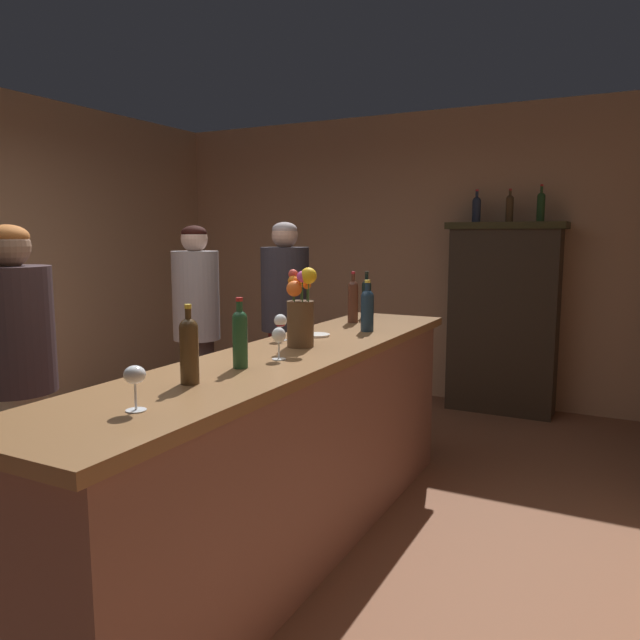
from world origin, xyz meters
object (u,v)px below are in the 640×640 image
patron_in_grey (17,377)px  patron_near_entrance (285,321)px  wine_glass_mid (280,322)px  wine_bottle_pinot (366,297)px  wine_glass_front (135,377)px  wine_glass_rear (279,337)px  display_bottle_midleft (510,207)px  wine_bottle_merlot (189,348)px  flower_arrangement (300,312)px  bar_counter (290,452)px  display_bottle_center (541,205)px  cheese_plate (317,335)px  display_cabinet (503,314)px  display_bottle_left (476,208)px  patron_redhead (197,327)px  wine_bottle_chardonnay (240,336)px  wine_bottle_rose (367,308)px  wine_bottle_syrah (353,300)px

patron_in_grey → patron_near_entrance: bearing=44.3°
wine_glass_mid → wine_bottle_pinot: bearing=87.5°
wine_glass_front → wine_glass_rear: (-0.01, 0.91, -0.01)m
wine_glass_front → display_bottle_midleft: bearing=84.5°
wine_bottle_pinot → wine_glass_mid: size_ratio=2.20×
wine_bottle_merlot → patron_near_entrance: bearing=112.1°
wine_glass_front → flower_arrangement: flower_arrangement is taller
bar_counter → wine_bottle_merlot: wine_bottle_merlot is taller
display_bottle_midleft → display_bottle_center: 0.26m
cheese_plate → display_cabinet: bearing=78.0°
bar_counter → display_bottle_left: bearing=86.6°
wine_glass_front → patron_near_entrance: size_ratio=0.09×
display_cabinet → flower_arrangement: 2.96m
patron_redhead → wine_bottle_merlot: bearing=-28.3°
wine_glass_rear → wine_glass_front: bearing=-89.2°
patron_in_grey → wine_bottle_pinot: bearing=22.5°
patron_near_entrance → patron_redhead: bearing=-77.6°
display_cabinet → flower_arrangement: bearing=-99.1°
wine_bottle_chardonnay → display_bottle_left: size_ratio=1.04×
wine_glass_mid → cheese_plate: bearing=63.8°
patron_in_grey → wine_bottle_chardonnay: bearing=-29.8°
wine_bottle_chardonnay → display_bottle_midleft: bearing=82.2°
wine_bottle_pinot → patron_in_grey: size_ratio=0.19×
wine_glass_mid → patron_near_entrance: (-0.74, 1.31, -0.20)m
display_bottle_center → wine_glass_front: bearing=-99.1°
wine_glass_mid → display_bottle_center: 3.02m
wine_bottle_rose → flower_arrangement: bearing=-99.3°
wine_glass_front → flower_arrangement: 1.24m
wine_bottle_merlot → wine_glass_mid: size_ratio=2.13×
patron_in_grey → display_bottle_center: bearing=23.0°
flower_arrangement → display_bottle_center: size_ratio=1.28×
wine_glass_mid → patron_in_grey: (-0.99, -0.86, -0.23)m
display_bottle_center → patron_in_grey: size_ratio=0.19×
wine_bottle_merlot → patron_in_grey: (-1.18, 0.12, -0.27)m
wine_glass_front → wine_bottle_merlot: bearing=102.3°
bar_counter → wine_glass_mid: 0.69m
wine_bottle_rose → cheese_plate: wine_bottle_rose is taller
display_cabinet → wine_bottle_pinot: (-0.61, -1.72, 0.29)m
wine_bottle_chardonnay → patron_redhead: bearing=134.1°
display_bottle_midleft → display_bottle_left: bearing=180.0°
wine_bottle_chardonnay → display_bottle_center: size_ratio=0.96×
display_bottle_left → wine_bottle_merlot: bearing=-92.9°
bar_counter → wine_bottle_rose: wine_bottle_rose is taller
wine_bottle_syrah → wine_bottle_pinot: bearing=94.4°
cheese_plate → wine_bottle_chardonnay: bearing=-84.0°
patron_near_entrance → wine_glass_mid: bearing=-9.1°
cheese_plate → wine_glass_mid: bearing=-116.2°
wine_bottle_rose → wine_glass_mid: size_ratio=2.11×
wine_bottle_pinot → display_bottle_midleft: size_ratio=1.10×
bar_counter → display_bottle_midleft: bearing=81.2°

